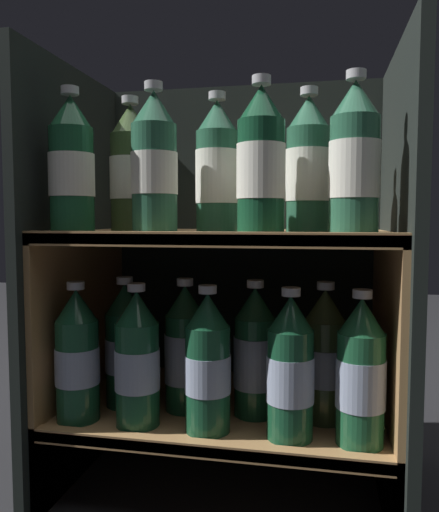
# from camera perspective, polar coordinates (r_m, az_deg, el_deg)

# --- Properties ---
(fridge_back_wall) EXTENTS (0.67, 0.02, 0.85)m
(fridge_back_wall) POSITION_cam_1_polar(r_m,az_deg,el_deg) (1.21, 2.58, -1.25)
(fridge_back_wall) COLOR black
(fridge_back_wall) RESTS_ON ground_plane
(fridge_side_left) EXTENTS (0.02, 0.45, 0.85)m
(fridge_side_left) POSITION_cam_1_polar(r_m,az_deg,el_deg) (1.10, -16.18, -1.92)
(fridge_side_left) COLOR black
(fridge_side_left) RESTS_ON ground_plane
(fridge_side_right) EXTENTS (0.02, 0.45, 0.85)m
(fridge_side_right) POSITION_cam_1_polar(r_m,az_deg,el_deg) (0.99, 19.61, -2.70)
(fridge_side_right) COLOR black
(fridge_side_right) RESTS_ON ground_plane
(shelf_lower) EXTENTS (0.63, 0.41, 0.17)m
(shelf_lower) POSITION_cam_1_polar(r_m,az_deg,el_deg) (1.06, 0.56, -18.03)
(shelf_lower) COLOR #9E7547
(shelf_lower) RESTS_ON ground_plane
(shelf_upper) EXTENTS (0.63, 0.41, 0.52)m
(shelf_upper) POSITION_cam_1_polar(r_m,az_deg,el_deg) (1.00, 0.61, -5.04)
(shelf_upper) COLOR #9E7547
(shelf_upper) RESTS_ON ground_plane
(bottle_upper_front_0) EXTENTS (0.08, 0.08, 0.26)m
(bottle_upper_front_0) POSITION_cam_1_polar(r_m,az_deg,el_deg) (0.95, -16.55, 9.69)
(bottle_upper_front_0) COLOR #194C2D
(bottle_upper_front_0) RESTS_ON shelf_upper
(bottle_upper_front_1) EXTENTS (0.08, 0.08, 0.26)m
(bottle_upper_front_1) POSITION_cam_1_polar(r_m,az_deg,el_deg) (0.89, -7.46, 10.23)
(bottle_upper_front_1) COLOR #285B42
(bottle_upper_front_1) RESTS_ON shelf_upper
(bottle_upper_front_2) EXTENTS (0.08, 0.08, 0.26)m
(bottle_upper_front_2) POSITION_cam_1_polar(r_m,az_deg,el_deg) (0.85, 4.76, 10.49)
(bottle_upper_front_2) COLOR #144228
(bottle_upper_front_2) RESTS_ON shelf_upper
(bottle_upper_front_3) EXTENTS (0.08, 0.08, 0.26)m
(bottle_upper_front_3) POSITION_cam_1_polar(r_m,az_deg,el_deg) (0.84, 15.17, 10.39)
(bottle_upper_front_3) COLOR #285B42
(bottle_upper_front_3) RESTS_ON shelf_upper
(bottle_upper_back_0) EXTENTS (0.08, 0.08, 0.26)m
(bottle_upper_back_0) POSITION_cam_1_polar(r_m,az_deg,el_deg) (1.00, -10.09, 9.51)
(bottle_upper_back_0) COLOR #384C28
(bottle_upper_back_0) RESTS_ON shelf_upper
(bottle_upper_back_1) EXTENTS (0.08, 0.08, 0.26)m
(bottle_upper_back_1) POSITION_cam_1_polar(r_m,az_deg,el_deg) (0.95, -0.28, 9.81)
(bottle_upper_back_1) COLOR #285B42
(bottle_upper_back_1) RESTS_ON shelf_upper
(bottle_upper_back_2) EXTENTS (0.08, 0.08, 0.26)m
(bottle_upper_back_2) POSITION_cam_1_polar(r_m,az_deg,el_deg) (0.93, 10.10, 9.87)
(bottle_upper_back_2) COLOR #285B42
(bottle_upper_back_2) RESTS_ON shelf_upper
(bottle_lower_front_0) EXTENTS (0.08, 0.08, 0.26)m
(bottle_lower_front_0) POSITION_cam_1_polar(r_m,az_deg,el_deg) (0.98, -15.95, -11.11)
(bottle_lower_front_0) COLOR #144228
(bottle_lower_front_0) RESTS_ON shelf_lower
(bottle_lower_front_1) EXTENTS (0.08, 0.08, 0.26)m
(bottle_lower_front_1) POSITION_cam_1_polar(r_m,az_deg,el_deg) (0.93, -9.38, -11.80)
(bottle_lower_front_1) COLOR #144228
(bottle_lower_front_1) RESTS_ON shelf_lower
(bottle_lower_front_2) EXTENTS (0.08, 0.08, 0.26)m
(bottle_lower_front_2) POSITION_cam_1_polar(r_m,az_deg,el_deg) (0.89, -1.35, -12.39)
(bottle_lower_front_2) COLOR #144228
(bottle_lower_front_2) RESTS_ON shelf_lower
(bottle_lower_front_3) EXTENTS (0.08, 0.08, 0.26)m
(bottle_lower_front_3) POSITION_cam_1_polar(r_m,az_deg,el_deg) (0.87, 8.09, -12.84)
(bottle_lower_front_3) COLOR #144228
(bottle_lower_front_3) RESTS_ON shelf_lower
(bottle_lower_front_4) EXTENTS (0.08, 0.08, 0.26)m
(bottle_lower_front_4) POSITION_cam_1_polar(r_m,az_deg,el_deg) (0.88, 15.84, -12.95)
(bottle_lower_front_4) COLOR #194C2D
(bottle_lower_front_4) RESTS_ON shelf_lower
(bottle_lower_back_0) EXTENTS (0.08, 0.08, 0.26)m
(bottle_lower_back_0) POSITION_cam_1_polar(r_m,az_deg,el_deg) (1.03, -10.69, -10.20)
(bottle_lower_back_0) COLOR #144228
(bottle_lower_back_0) RESTS_ON shelf_lower
(bottle_lower_back_1) EXTENTS (0.08, 0.08, 0.26)m
(bottle_lower_back_1) POSITION_cam_1_polar(r_m,az_deg,el_deg) (0.99, -3.93, -10.78)
(bottle_lower_back_1) COLOR #194C2D
(bottle_lower_back_1) RESTS_ON shelf_lower
(bottle_lower_back_2) EXTENTS (0.08, 0.08, 0.26)m
(bottle_lower_back_2) POSITION_cam_1_polar(r_m,az_deg,el_deg) (0.97, 4.07, -11.20)
(bottle_lower_back_2) COLOR #194C2D
(bottle_lower_back_2) RESTS_ON shelf_lower
(bottle_lower_back_3) EXTENTS (0.08, 0.08, 0.26)m
(bottle_lower_back_3) POSITION_cam_1_polar(r_m,az_deg,el_deg) (0.96, 11.92, -11.33)
(bottle_lower_back_3) COLOR #384C28
(bottle_lower_back_3) RESTS_ON shelf_lower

